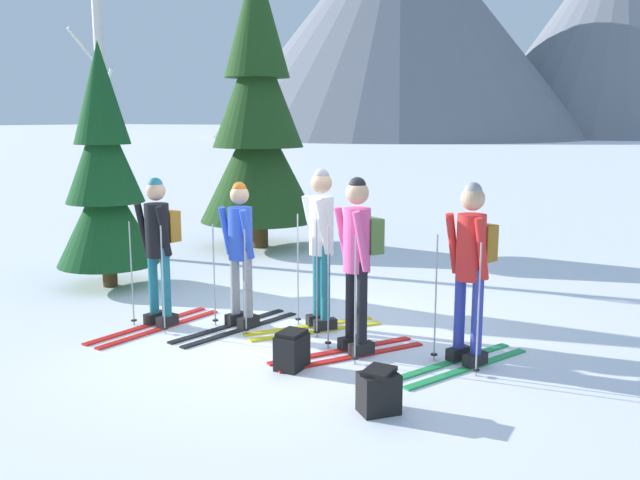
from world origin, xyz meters
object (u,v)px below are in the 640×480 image
(pine_tree_near, at_px, (258,117))
(pine_tree_mid, at_px, (104,177))
(skier_in_blue, at_px, (240,249))
(skier_in_pink, at_px, (358,254))
(backpack_on_snow_front, at_px, (292,350))
(skier_in_black, at_px, (159,243))
(backpack_on_snow_beside, at_px, (379,391))
(birch_tree_tall, at_px, (103,117))
(skier_in_white, at_px, (321,240))
(skier_in_red, at_px, (471,262))

(pine_tree_near, height_order, pine_tree_mid, pine_tree_near)
(skier_in_blue, distance_m, skier_in_pink, 1.60)
(skier_in_pink, height_order, backpack_on_snow_front, skier_in_pink)
(pine_tree_near, bearing_deg, skier_in_pink, -47.40)
(skier_in_blue, bearing_deg, skier_in_black, -154.71)
(skier_in_black, distance_m, backpack_on_snow_beside, 3.47)
(backpack_on_snow_beside, bearing_deg, skier_in_pink, 122.23)
(pine_tree_mid, distance_m, birch_tree_tall, 2.55)
(skier_in_white, bearing_deg, pine_tree_near, 130.87)
(skier_in_pink, xyz_separation_m, birch_tree_tall, (-6.10, 2.61, 1.38))
(pine_tree_near, xyz_separation_m, pine_tree_mid, (-0.24, -3.61, -0.84))
(skier_in_red, relative_size, backpack_on_snow_beside, 4.56)
(skier_in_red, height_order, pine_tree_mid, pine_tree_mid)
(skier_in_red, xyz_separation_m, pine_tree_near, (-5.26, 4.28, 1.40))
(skier_in_blue, bearing_deg, backpack_on_snow_beside, -31.08)
(pine_tree_near, relative_size, birch_tree_tall, 1.11)
(birch_tree_tall, xyz_separation_m, backpack_on_snow_beside, (6.89, -3.85, -2.24))
(skier_in_blue, distance_m, pine_tree_near, 5.25)
(skier_in_white, height_order, backpack_on_snow_front, skier_in_white)
(pine_tree_near, height_order, backpack_on_snow_beside, pine_tree_near)
(backpack_on_snow_beside, bearing_deg, skier_in_blue, 148.92)
(pine_tree_near, bearing_deg, skier_in_blue, -59.33)
(skier_in_black, bearing_deg, pine_tree_near, 109.86)
(skier_in_blue, relative_size, skier_in_pink, 0.95)
(skier_in_red, bearing_deg, backpack_on_snow_front, -147.47)
(skier_in_black, bearing_deg, skier_in_blue, 25.29)
(skier_in_red, relative_size, backpack_on_snow_front, 4.78)
(backpack_on_snow_beside, bearing_deg, skier_in_white, 130.00)
(skier_in_white, bearing_deg, pine_tree_mid, 174.52)
(skier_in_red, xyz_separation_m, pine_tree_mid, (-5.50, 0.67, 0.56))
(skier_in_blue, height_order, birch_tree_tall, birch_tree_tall)
(skier_in_white, relative_size, pine_tree_near, 0.35)
(skier_in_black, relative_size, skier_in_white, 0.96)
(backpack_on_snow_front, bearing_deg, pine_tree_mid, 158.13)
(backpack_on_snow_beside, bearing_deg, backpack_on_snow_front, 155.15)
(skier_in_white, xyz_separation_m, backpack_on_snow_front, (0.36, -1.26, -0.86))
(pine_tree_mid, xyz_separation_m, backpack_on_snow_front, (4.03, -1.62, -1.40))
(pine_tree_near, relative_size, backpack_on_snow_beside, 13.35)
(backpack_on_snow_front, bearing_deg, pine_tree_near, 125.91)
(birch_tree_tall, bearing_deg, skier_in_white, -20.90)
(skier_in_pink, bearing_deg, pine_tree_near, 132.60)
(skier_in_red, bearing_deg, skier_in_black, -172.72)
(skier_in_blue, distance_m, backpack_on_snow_front, 1.68)
(skier_in_black, relative_size, skier_in_blue, 1.03)
(birch_tree_tall, bearing_deg, pine_tree_near, 44.25)
(skier_in_red, distance_m, birch_tree_tall, 7.72)
(birch_tree_tall, bearing_deg, skier_in_red, -18.24)
(pine_tree_mid, bearing_deg, skier_in_blue, -14.43)
(skier_in_red, distance_m, pine_tree_mid, 5.57)
(skier_in_red, distance_m, pine_tree_near, 6.92)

